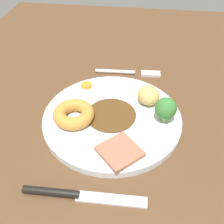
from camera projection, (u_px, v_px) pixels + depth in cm
name	position (u px, v px, depth cm)	size (l,w,h in cm)	color
dining_table	(105.00, 127.00, 52.54)	(120.00, 84.00, 3.60)	brown
dinner_plate	(112.00, 119.00, 50.63)	(26.41, 26.41, 1.40)	white
gravy_pool	(111.00, 116.00, 49.89)	(9.53, 9.53, 0.30)	#563819
meat_slice_main	(120.00, 151.00, 43.15)	(6.19, 6.12, 0.80)	#9E664C
yorkshire_pudding	(74.00, 114.00, 48.74)	(7.69, 7.69, 2.41)	#C68938
roast_potato_left	(148.00, 95.00, 51.95)	(4.27, 4.66, 3.65)	#D8B260
carrot_coin_front	(86.00, 85.00, 57.04)	(2.34, 2.34, 0.60)	orange
broccoli_floret	(166.00, 110.00, 47.18)	(3.98, 3.98, 4.94)	#8CB766
fork	(130.00, 73.00, 63.13)	(2.20, 15.30, 0.90)	silver
knife	(73.00, 195.00, 38.77)	(1.93, 18.53, 1.20)	black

